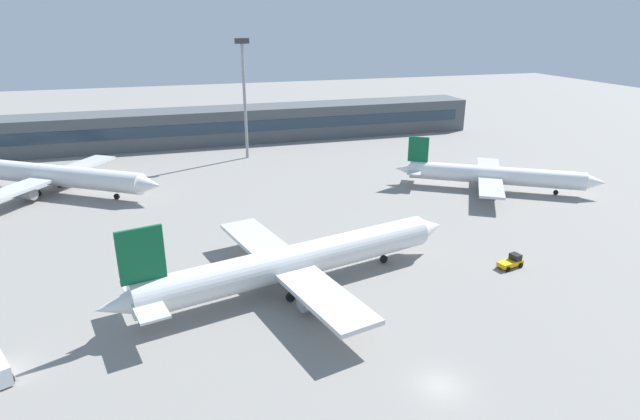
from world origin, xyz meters
The scene contains 7 objects.
ground_plane centered at (0.00, 40.00, 0.00)m, with size 400.00×400.00×0.00m, color gray.
terminal_building centered at (0.00, 106.85, 4.50)m, with size 128.94×12.13×9.00m.
airplane_near centered at (-7.60, 22.13, 3.54)m, with size 46.43×32.87×11.61m.
airplane_mid centered at (39.19, 48.53, 2.95)m, with size 34.48×25.20×9.66m.
airplane_far centered at (-41.77, 71.79, 3.43)m, with size 39.43×29.54×11.25m.
baggage_tug_yellow centered at (21.33, 18.86, 0.80)m, with size 3.83×2.42×1.75m.
floodlight_tower_west centered at (-2.60, 87.97, 15.74)m, with size 3.20×0.80×27.38m.
Camera 1 is at (-22.16, -34.37, 31.67)m, focal length 29.39 mm.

